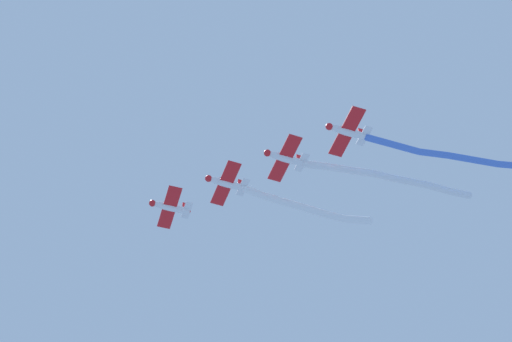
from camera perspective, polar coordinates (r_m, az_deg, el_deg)
The scene contains 7 objects.
airplane_lead at distance 84.79m, azimuth -6.95°, elevation -2.90°, with size 5.35×6.96×1.72m.
airplane_left_wing at distance 82.07m, azimuth -2.44°, elevation -0.98°, with size 5.34×6.98×1.72m.
smoke_trail_left_wing at distance 83.08m, azimuth 4.04°, elevation -2.93°, with size 14.30×6.98×3.10m.
airplane_right_wing at distance 79.99m, azimuth 2.34°, elevation 1.06°, with size 5.34×6.99×1.72m.
smoke_trail_right_wing at distance 83.99m, azimuth 10.65°, elevation -0.56°, with size 19.92×8.32×1.76m.
airplane_slot at distance 78.60m, azimuth 7.34°, elevation 3.18°, with size 5.34×6.98×1.72m.
smoke_trail_slot at distance 84.72m, azimuth 17.03°, elevation 1.04°, with size 24.28×11.35×1.95m.
Camera 1 is at (-31.30, -47.31, 3.54)m, focal length 49.66 mm.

